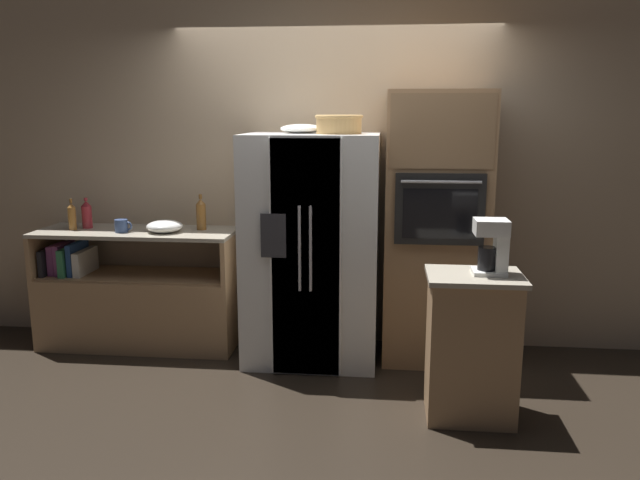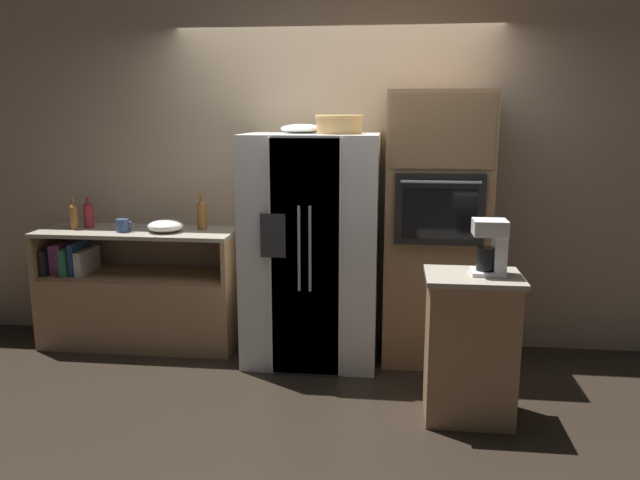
# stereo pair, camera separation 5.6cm
# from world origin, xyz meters

# --- Properties ---
(ground_plane) EXTENTS (20.00, 20.00, 0.00)m
(ground_plane) POSITION_xyz_m (0.00, 0.00, 0.00)
(ground_plane) COLOR black
(wall_back) EXTENTS (12.00, 0.06, 2.80)m
(wall_back) POSITION_xyz_m (0.00, 0.49, 1.40)
(wall_back) COLOR tan
(wall_back) RESTS_ON ground_plane
(counter_left) EXTENTS (1.56, 0.56, 0.94)m
(counter_left) POSITION_xyz_m (-1.57, 0.18, 0.35)
(counter_left) COLOR #A87F56
(counter_left) RESTS_ON ground_plane
(refrigerator) EXTENTS (0.98, 0.80, 1.70)m
(refrigerator) POSITION_xyz_m (-0.14, 0.07, 0.85)
(refrigerator) COLOR white
(refrigerator) RESTS_ON ground_plane
(wall_oven) EXTENTS (0.75, 0.66, 2.01)m
(wall_oven) POSITION_xyz_m (0.77, 0.16, 1.01)
(wall_oven) COLOR #A87F56
(wall_oven) RESTS_ON ground_plane
(island_counter) EXTENTS (0.57, 0.45, 0.91)m
(island_counter) POSITION_xyz_m (0.94, -0.79, 0.46)
(island_counter) COLOR #A87F56
(island_counter) RESTS_ON ground_plane
(wicker_basket) EXTENTS (0.34, 0.34, 0.13)m
(wicker_basket) POSITION_xyz_m (0.06, 0.03, 1.78)
(wicker_basket) COLOR tan
(wicker_basket) RESTS_ON refrigerator
(fruit_bowl) EXTENTS (0.31, 0.31, 0.07)m
(fruit_bowl) POSITION_xyz_m (-0.22, 0.15, 1.74)
(fruit_bowl) COLOR white
(fruit_bowl) RESTS_ON refrigerator
(bottle_tall) EXTENTS (0.06, 0.06, 0.25)m
(bottle_tall) POSITION_xyz_m (-2.05, 0.15, 1.05)
(bottle_tall) COLOR brown
(bottle_tall) RESTS_ON counter_left
(bottle_short) EXTENTS (0.08, 0.08, 0.24)m
(bottle_short) POSITION_xyz_m (-1.97, 0.24, 1.06)
(bottle_short) COLOR maroon
(bottle_short) RESTS_ON counter_left
(bottle_wide) EXTENTS (0.08, 0.08, 0.28)m
(bottle_wide) POSITION_xyz_m (-1.04, 0.27, 1.07)
(bottle_wide) COLOR brown
(bottle_wide) RESTS_ON counter_left
(mug) EXTENTS (0.14, 0.10, 0.10)m
(mug) POSITION_xyz_m (-1.63, 0.09, 0.99)
(mug) COLOR #384C7A
(mug) RESTS_ON counter_left
(mixing_bowl) EXTENTS (0.28, 0.28, 0.09)m
(mixing_bowl) POSITION_xyz_m (-1.30, 0.13, 0.99)
(mixing_bowl) COLOR white
(mixing_bowl) RESTS_ON counter_left
(coffee_maker) EXTENTS (0.20, 0.18, 0.33)m
(coffee_maker) POSITION_xyz_m (1.05, -0.77, 1.09)
(coffee_maker) COLOR white
(coffee_maker) RESTS_ON island_counter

